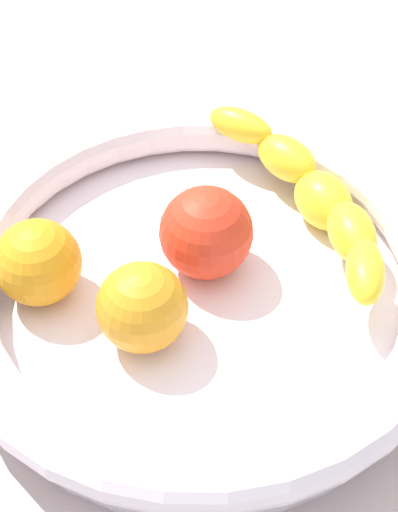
# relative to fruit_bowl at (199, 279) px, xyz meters

# --- Properties ---
(kitchen_counter) EXTENTS (1.20, 1.20, 0.03)m
(kitchen_counter) POSITION_rel_fruit_bowl_xyz_m (0.00, 0.00, -0.04)
(kitchen_counter) COLOR #B3A19E
(kitchen_counter) RESTS_ON ground
(fruit_bowl) EXTENTS (0.34, 0.34, 0.06)m
(fruit_bowl) POSITION_rel_fruit_bowl_xyz_m (0.00, 0.00, 0.00)
(fruit_bowl) COLOR white
(fruit_bowl) RESTS_ON kitchen_counter
(banana_draped_left) EXTENTS (0.20, 0.12, 0.05)m
(banana_draped_left) POSITION_rel_fruit_bowl_xyz_m (-0.02, -0.10, 0.02)
(banana_draped_left) COLOR yellow
(banana_draped_left) RESTS_ON fruit_bowl
(orange_front) EXTENTS (0.06, 0.06, 0.06)m
(orange_front) POSITION_rel_fruit_bowl_xyz_m (-0.00, 0.05, 0.02)
(orange_front) COLOR orange
(orange_front) RESTS_ON fruit_bowl
(orange_mid_left) EXTENTS (0.06, 0.06, 0.06)m
(orange_mid_left) POSITION_rel_fruit_bowl_xyz_m (0.08, 0.07, 0.02)
(orange_mid_left) COLOR orange
(orange_mid_left) RESTS_ON fruit_bowl
(tomato_red) EXTENTS (0.06, 0.06, 0.06)m
(tomato_red) POSITION_rel_fruit_bowl_xyz_m (0.01, -0.02, 0.02)
(tomato_red) COLOR red
(tomato_red) RESTS_ON fruit_bowl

